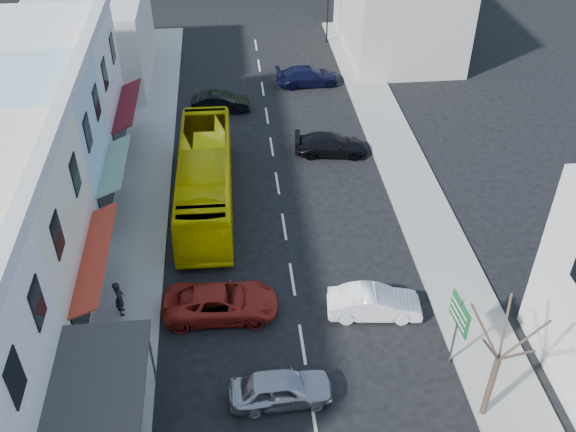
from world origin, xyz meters
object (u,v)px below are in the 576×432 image
object	(u,v)px
car_white	(374,302)
direction_sign	(455,333)
car_silver	(281,388)
pedestrian_left	(119,299)
car_red	(221,302)
traffic_signal	(328,12)
bus	(205,179)
street_tree	(498,359)

from	to	relation	value
car_white	direction_sign	size ratio (longest dim) A/B	1.25
car_silver	direction_sign	xyz separation A→B (m)	(6.95, 1.09, 1.06)
pedestrian_left	direction_sign	world-z (taller)	direction_sign
car_white	car_red	world-z (taller)	same
car_red	traffic_signal	world-z (taller)	traffic_signal
car_white	car_red	bearing A→B (deg)	89.78
car_silver	bus	bearing A→B (deg)	9.93
car_silver	street_tree	size ratio (longest dim) A/B	0.70
car_white	car_silver	bearing A→B (deg)	138.46
car_red	bus	bearing A→B (deg)	5.93
direction_sign	traffic_signal	world-z (taller)	traffic_signal
car_red	car_silver	bearing A→B (deg)	-154.13
car_white	street_tree	size ratio (longest dim) A/B	0.70
street_tree	pedestrian_left	bearing A→B (deg)	154.78
bus	car_red	xyz separation A→B (m)	(0.63, -8.40, -0.85)
car_white	car_red	distance (m)	6.65
bus	pedestrian_left	distance (m)	8.90
bus	traffic_signal	bearing A→B (deg)	66.60
bus	direction_sign	world-z (taller)	direction_sign
car_silver	pedestrian_left	world-z (taller)	pedestrian_left
car_white	direction_sign	distance (m)	4.04
car_silver	street_tree	distance (m)	7.97
traffic_signal	street_tree	bearing A→B (deg)	83.44
car_red	street_tree	distance (m)	11.72
bus	car_silver	xyz separation A→B (m)	(2.79, -13.20, -0.85)
bus	pedestrian_left	size ratio (longest dim) A/B	6.82
car_silver	car_white	bearing A→B (deg)	-49.47
car_white	traffic_signal	distance (m)	30.70
car_red	direction_sign	xyz separation A→B (m)	(9.11, -3.71, 1.06)
bus	car_white	world-z (taller)	bus
bus	car_white	distance (m)	11.67
car_white	street_tree	world-z (taller)	street_tree
bus	street_tree	distance (m)	17.94
car_red	direction_sign	distance (m)	9.90
car_silver	traffic_signal	world-z (taller)	traffic_signal
car_white	pedestrian_left	xyz separation A→B (m)	(-10.95, 1.04, 0.30)
bus	car_red	bearing A→B (deg)	-84.64
car_white	traffic_signal	bearing A→B (deg)	1.23
car_silver	car_white	size ratio (longest dim) A/B	1.00
car_white	direction_sign	world-z (taller)	direction_sign
pedestrian_left	car_red	bearing A→B (deg)	-102.81
car_white	direction_sign	xyz separation A→B (m)	(2.50, -3.00, 1.06)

